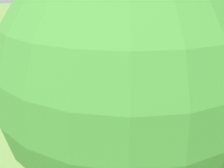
{
  "coord_description": "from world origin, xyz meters",
  "views": [
    {
      "loc": [
        -5.51,
        -1.19,
        3.27
      ],
      "look_at": [
        0.0,
        0.38,
        0.55
      ],
      "focal_mm": 33.88,
      "sensor_mm": 36.0,
      "label": 1
    }
  ],
  "objects": [
    {
      "name": "conductor_person",
      "position": [
        -1.06,
        0.98,
        0.96
      ],
      "size": [
        0.3,
        0.3,
        1.62
      ],
      "color": "#282D47",
      "rests_on": "ground_plane"
    },
    {
      "name": "park_bench",
      "position": [
        2.25,
        1.45,
        0.42
      ],
      "size": [
        1.36,
        0.75,
        0.82
      ],
      "color": "brown",
      "rests_on": "ground_plane"
    },
    {
      "name": "track",
      "position": [
        0.0,
        0.35,
        0.02
      ],
      "size": [
        0.69,
        5.7,
        0.04
      ],
      "color": "gray",
      "rests_on": "ground_plane"
    },
    {
      "name": "oak_tree_distant",
      "position": [
        -3.73,
        -0.78,
        2.44
      ],
      "size": [
        2.19,
        2.19,
        3.55
      ],
      "color": "#4C3823",
      "rests_on": "ground_plane"
    },
    {
      "name": "ground_plane",
      "position": [
        0.0,
        0.0,
        0.0
      ],
      "size": [
        60.0,
        60.0,
        0.0
      ],
      "primitive_type": "plane",
      "color": "#608442"
    },
    {
      "name": "passenger_car",
      "position": [
        0.0,
        -0.55,
        0.42
      ],
      "size": [
        0.75,
        2.0,
        0.97
      ],
      "color": "#3F3F3F",
      "rests_on": "ground_plane"
    },
    {
      "name": "locomotive",
      "position": [
        0.0,
        1.22,
        0.49
      ],
      "size": [
        0.65,
        1.45,
        1.06
      ],
      "color": "#1E472D",
      "rests_on": "ground_plane"
    }
  ]
}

